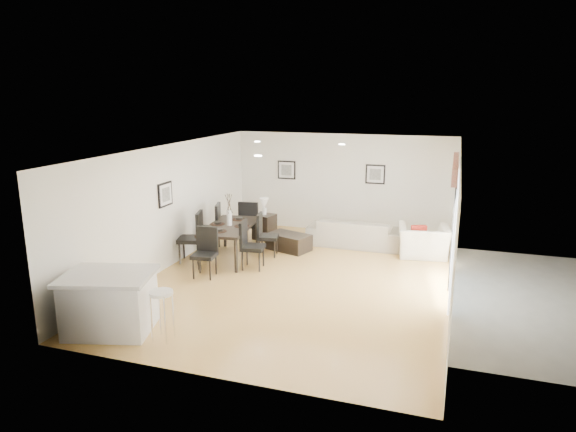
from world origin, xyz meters
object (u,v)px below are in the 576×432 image
(coffee_table, at_px, (289,242))
(bar_stool, at_px, (161,298))
(side_table, at_px, (265,227))
(dining_table, at_px, (230,229))
(dining_chair_head, at_px, (206,249))
(sofa, at_px, (355,232))
(dining_chair_enear, at_px, (249,242))
(dining_chair_wfar, at_px, (213,224))
(dining_chair_efar, at_px, (264,232))
(dining_chair_foot, at_px, (250,220))
(kitchen_island, at_px, (110,302))
(armchair, at_px, (423,241))
(dining_chair_wnear, at_px, (194,234))

(coffee_table, relative_size, bar_stool, 1.26)
(coffee_table, xyz_separation_m, side_table, (-0.92, 0.74, 0.13))
(dining_table, distance_m, dining_chair_head, 1.20)
(side_table, bearing_deg, bar_stool, -85.09)
(sofa, relative_size, bar_stool, 2.90)
(dining_chair_enear, distance_m, bar_stool, 3.53)
(dining_table, height_order, coffee_table, dining_table)
(dining_chair_wfar, height_order, dining_chair_efar, dining_chair_wfar)
(dining_table, relative_size, dining_chair_wfar, 1.76)
(dining_chair_efar, bearing_deg, side_table, 9.93)
(dining_chair_foot, height_order, side_table, dining_chair_foot)
(dining_chair_foot, relative_size, kitchen_island, 0.69)
(dining_chair_wfar, height_order, dining_chair_head, dining_chair_wfar)
(dining_chair_efar, xyz_separation_m, dining_chair_foot, (-0.67, 0.72, 0.06))
(bar_stool, bearing_deg, dining_chair_efar, 89.94)
(armchair, relative_size, dining_chair_wnear, 0.98)
(sofa, bearing_deg, coffee_table, 31.56)
(dining_chair_enear, height_order, dining_chair_foot, dining_chair_foot)
(armchair, bearing_deg, dining_chair_wnear, 13.54)
(armchair, relative_size, dining_chair_head, 1.10)
(dining_chair_wfar, xyz_separation_m, dining_chair_efar, (1.36, -0.05, -0.07))
(side_table, bearing_deg, dining_chair_enear, -77.70)
(dining_chair_wfar, height_order, kitchen_island, dining_chair_wfar)
(armchair, relative_size, dining_table, 0.57)
(dining_chair_enear, bearing_deg, sofa, -45.22)
(dining_chair_wnear, height_order, bar_stool, dining_chair_wnear)
(dining_chair_efar, xyz_separation_m, coffee_table, (0.42, 0.59, -0.37))
(dining_chair_foot, distance_m, kitchen_island, 5.22)
(dining_chair_enear, xyz_separation_m, dining_chair_foot, (-0.66, 1.68, 0.03))
(dining_chair_head, relative_size, dining_chair_foot, 0.92)
(dining_chair_efar, bearing_deg, dining_chair_enear, 168.90)
(coffee_table, bearing_deg, dining_table, -117.21)
(dining_chair_head, bearing_deg, dining_chair_foot, 83.01)
(dining_chair_wnear, xyz_separation_m, side_table, (0.85, 2.25, -0.33))
(coffee_table, height_order, side_table, side_table)
(dining_chair_efar, xyz_separation_m, bar_stool, (-0.00, -4.49, 0.12))
(dining_chair_efar, relative_size, dining_chair_foot, 0.91)
(armchair, bearing_deg, dining_chair_efar, 8.37)
(sofa, height_order, bar_stool, bar_stool)
(dining_chair_efar, height_order, bar_stool, dining_chair_efar)
(dining_chair_wfar, height_order, bar_stool, dining_chair_wfar)
(kitchen_island, bearing_deg, armchair, 35.15)
(kitchen_island, bearing_deg, dining_chair_head, 68.68)
(dining_chair_foot, height_order, coffee_table, dining_chair_foot)
(dining_chair_wfar, height_order, dining_chair_enear, dining_chair_wfar)
(dining_chair_wnear, relative_size, dining_chair_wfar, 1.02)
(armchair, xyz_separation_m, dining_chair_wfar, (-4.94, -1.05, 0.27))
(dining_chair_foot, relative_size, coffee_table, 1.12)
(sofa, relative_size, dining_chair_foot, 2.07)
(dining_table, bearing_deg, coffee_table, 36.99)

